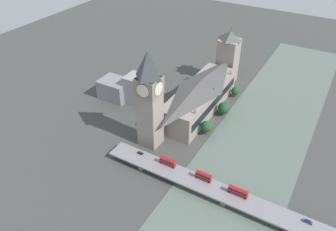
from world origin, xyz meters
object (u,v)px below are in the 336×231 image
Objects in this scene: clock_tower at (149,98)px; car_northbound_mid at (140,153)px; parliament_hall at (200,96)px; victoria_tower at (228,57)px; double_decker_bus_mid at (168,162)px; car_northbound_tail at (308,221)px; double_decker_bus_rear at (204,176)px; road_bridge at (227,195)px; double_decker_bus_lead at (238,192)px.

car_northbound_mid is (-3.43, 18.30, -32.06)m from clock_tower.
car_northbound_mid is at bearing 83.58° from parliament_hall.
victoria_tower reaches higher than parliament_hall.
clock_tower is at bearing -36.64° from double_decker_bus_mid.
victoria_tower is at bearing -52.71° from car_northbound_tail.
parliament_hall is at bearing -96.42° from car_northbound_mid.
double_decker_bus_rear is 46.00m from car_northbound_mid.
parliament_hall is 73.90m from car_northbound_mid.
double_decker_bus_mid is 21.03m from car_northbound_mid.
car_northbound_mid is (20.95, 0.17, -1.88)m from double_decker_bus_mid.
double_decker_bus_rear is 2.63× the size of car_northbound_mid.
parliament_hall is 0.54× the size of road_bridge.
car_northbound_tail is at bearing -179.00° from double_decker_bus_lead.
clock_tower is 79.84m from double_decker_bus_lead.
parliament_hall reaches higher than double_decker_bus_lead.
car_northbound_mid is at bearing 0.45° from double_decker_bus_mid.
clock_tower is 116.13m from car_northbound_tail.
clock_tower is 6.03× the size of double_decker_bus_lead.
victoria_tower is 13.56× the size of car_northbound_mid.
car_northbound_mid is (8.15, 129.22, -18.55)m from victoria_tower.
car_northbound_mid is (62.56, -3.29, 1.60)m from road_bridge.
double_decker_bus_rear reaches higher than car_northbound_mid.
double_decker_bus_mid is 85.73m from car_northbound_tail.
victoria_tower is 130.75m from double_decker_bus_mid.
victoria_tower is 5.16× the size of double_decker_bus_rear.
car_northbound_mid is at bearing 86.39° from victoria_tower.
car_northbound_tail is (-98.50, 129.34, -18.53)m from victoria_tower.
car_northbound_mid is at bearing 100.62° from clock_tower.
car_northbound_mid is 106.66m from car_northbound_tail.
double_decker_bus_rear is 60.74m from car_northbound_tail.
double_decker_bus_rear is (22.04, -0.86, 0.20)m from double_decker_bus_lead.
parliament_hall is 1.24× the size of clock_tower.
victoria_tower is 144.65m from road_bridge.
road_bridge is 15.96× the size of double_decker_bus_rear.
double_decker_bus_mid is 2.86× the size of car_northbound_mid.
double_decker_bus_mid is at bearing -1.17° from double_decker_bus_lead.
victoria_tower is at bearing -84.34° from double_decker_bus_mid.
double_decker_bus_lead is at bearing -155.34° from road_bridge.
parliament_hall is 74.19m from double_decker_bus_mid.
double_decker_bus_lead is at bearing 114.72° from victoria_tower.
double_decker_bus_lead is 38.72m from car_northbound_tail.
car_northbound_tail is at bearing -175.89° from road_bridge.
victoria_tower is 4.45× the size of double_decker_bus_lead.
car_northbound_tail is at bearing 179.83° from double_decker_bus_rear.
double_decker_bus_lead is 3.05× the size of car_northbound_mid.
road_bridge is 44.24m from car_northbound_tail.
parliament_hall reaches higher than double_decker_bus_rear.
double_decker_bus_mid is 2.30× the size of car_northbound_tail.
victoria_tower is 135.57m from double_decker_bus_rear.
car_northbound_tail is (-60.71, 0.18, -2.09)m from double_decker_bus_rear.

